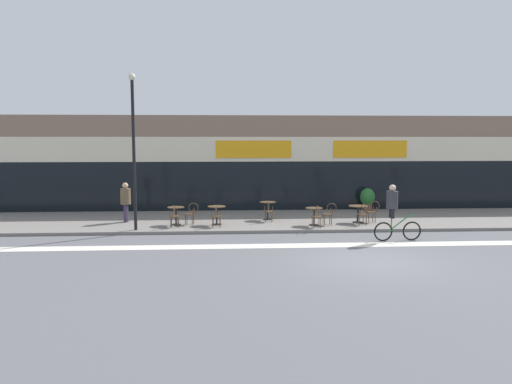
{
  "coord_description": "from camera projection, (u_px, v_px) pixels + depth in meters",
  "views": [
    {
      "loc": [
        -4.25,
        -14.33,
        3.63
      ],
      "look_at": [
        -2.98,
        6.49,
        1.4
      ],
      "focal_mm": 35.0,
      "sensor_mm": 36.0,
      "label": 1
    }
  ],
  "objects": [
    {
      "name": "bistro_table_0",
      "position": [
        176.0,
        212.0,
        20.37
      ],
      "size": [
        0.69,
        0.69,
        0.74
      ],
      "color": "black",
      "rests_on": "sidewalk_slab"
    },
    {
      "name": "cafe_chair_0_side",
      "position": [
        191.0,
        212.0,
        20.39
      ],
      "size": [
        0.6,
        0.45,
        0.9
      ],
      "rotation": [
        0.0,
        0.0,
        3.0
      ],
      "color": "#4C3823",
      "rests_on": "sidewalk_slab"
    },
    {
      "name": "lamp_post",
      "position": [
        134.0,
        142.0,
        18.9
      ],
      "size": [
        0.26,
        0.26,
        5.94
      ],
      "color": "black",
      "rests_on": "sidewalk_slab"
    },
    {
      "name": "sidewalk_slab",
      "position": [
        322.0,
        220.0,
        22.05
      ],
      "size": [
        40.0,
        5.5,
        0.12
      ],
      "primitive_type": "cube",
      "color": "slate",
      "rests_on": "ground"
    },
    {
      "name": "cafe_chair_3_side",
      "position": [
        329.0,
        212.0,
        20.32
      ],
      "size": [
        0.58,
        0.41,
        0.9
      ],
      "rotation": [
        0.0,
        0.0,
        3.18
      ],
      "color": "#4C3823",
      "rests_on": "sidewalk_slab"
    },
    {
      "name": "bistro_table_4",
      "position": [
        358.0,
        210.0,
        20.92
      ],
      "size": [
        0.8,
        0.8,
        0.71
      ],
      "color": "black",
      "rests_on": "sidewalk_slab"
    },
    {
      "name": "bistro_table_3",
      "position": [
        314.0,
        213.0,
        20.28
      ],
      "size": [
        0.69,
        0.69,
        0.71
      ],
      "color": "black",
      "rests_on": "sidewalk_slab"
    },
    {
      "name": "storefront_facade",
      "position": [
        306.0,
        162.0,
        26.48
      ],
      "size": [
        40.0,
        4.06,
        4.76
      ],
      "color": "#7F6656",
      "rests_on": "ground"
    },
    {
      "name": "cafe_chair_4_side",
      "position": [
        373.0,
        210.0,
        20.96
      ],
      "size": [
        0.59,
        0.43,
        0.9
      ],
      "rotation": [
        0.0,
        0.0,
        3.22
      ],
      "color": "#4C3823",
      "rests_on": "sidewalk_slab"
    },
    {
      "name": "bistro_table_2",
      "position": [
        268.0,
        207.0,
        21.68
      ],
      "size": [
        0.69,
        0.69,
        0.78
      ],
      "color": "black",
      "rests_on": "sidewalk_slab"
    },
    {
      "name": "cafe_chair_0_near",
      "position": [
        174.0,
        215.0,
        19.75
      ],
      "size": [
        0.4,
        0.57,
        0.9
      ],
      "rotation": [
        0.0,
        0.0,
        1.57
      ],
      "color": "#4C3823",
      "rests_on": "sidewalk_slab"
    },
    {
      "name": "pedestrian_near_end",
      "position": [
        126.0,
        199.0,
        21.0
      ],
      "size": [
        0.47,
        0.47,
        1.67
      ],
      "rotation": [
        0.0,
        0.0,
        -0.09
      ],
      "color": "#382D47",
      "rests_on": "sidewalk_slab"
    },
    {
      "name": "planter_pot",
      "position": [
        367.0,
        198.0,
        24.38
      ],
      "size": [
        0.72,
        0.72,
        1.11
      ],
      "color": "brown",
      "rests_on": "sidewalk_slab"
    },
    {
      "name": "ground_plane",
      "position": [
        369.0,
        261.0,
        14.86
      ],
      "size": [
        120.0,
        120.0,
        0.0
      ],
      "primitive_type": "plane",
      "color": "#5B5B60"
    },
    {
      "name": "cafe_chair_2_near",
      "position": [
        269.0,
        210.0,
        21.06
      ],
      "size": [
        0.45,
        0.6,
        0.9
      ],
      "rotation": [
        0.0,
        0.0,
        1.44
      ],
      "color": "#4C3823",
      "rests_on": "sidewalk_slab"
    },
    {
      "name": "cafe_chair_3_near",
      "position": [
        317.0,
        215.0,
        19.66
      ],
      "size": [
        0.42,
        0.58,
        0.9
      ],
      "rotation": [
        0.0,
        0.0,
        1.62
      ],
      "color": "#4C3823",
      "rests_on": "sidewalk_slab"
    },
    {
      "name": "cafe_chair_4_near",
      "position": [
        362.0,
        213.0,
        20.3
      ],
      "size": [
        0.45,
        0.6,
        0.9
      ],
      "rotation": [
        0.0,
        0.0,
        1.72
      ],
      "color": "#4C3823",
      "rests_on": "sidewalk_slab"
    },
    {
      "name": "cyclist_0",
      "position": [
        394.0,
        210.0,
        17.66
      ],
      "size": [
        1.76,
        0.5,
        2.02
      ],
      "rotation": [
        0.0,
        0.0,
        0.06
      ],
      "color": "black",
      "rests_on": "ground"
    },
    {
      "name": "bike_lane_stripe",
      "position": [
        350.0,
        245.0,
        17.1
      ],
      "size": [
        36.0,
        0.7,
        0.01
      ],
      "primitive_type": "cube",
      "color": "silver",
      "rests_on": "ground"
    },
    {
      "name": "bistro_table_1",
      "position": [
        217.0,
        211.0,
        20.38
      ],
      "size": [
        0.74,
        0.74,
        0.77
      ],
      "color": "black",
      "rests_on": "sidewalk_slab"
    },
    {
      "name": "cafe_chair_1_near",
      "position": [
        216.0,
        215.0,
        19.76
      ],
      "size": [
        0.42,
        0.59,
        0.9
      ],
      "rotation": [
        0.0,
        0.0,
        1.51
      ],
      "color": "#4C3823",
      "rests_on": "sidewalk_slab"
    }
  ]
}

